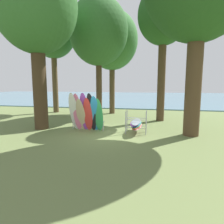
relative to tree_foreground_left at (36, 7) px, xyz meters
name	(u,v)px	position (x,y,z in m)	size (l,w,h in m)	color
ground_plane	(105,134)	(4.11, -0.67, -7.01)	(80.00, 80.00, 0.00)	olive
lake_water	(138,97)	(4.11, 27.96, -6.96)	(80.00, 36.00, 0.10)	slate
tree_foreground_left	(36,7)	(0.00, 0.00, 0.00)	(4.72, 4.72, 9.85)	#42301E
tree_mid_behind	(99,32)	(2.39, 4.82, -0.31)	(4.59, 4.59, 9.39)	#4C3823
tree_far_left_back	(53,32)	(-2.34, 6.63, 0.29)	(4.15, 4.15, 9.76)	brown
tree_far_right_back	(112,41)	(3.05, 6.93, -0.58)	(4.49, 4.49, 9.06)	brown
tree_deep_back	(164,17)	(7.23, 4.08, 0.27)	(3.57, 3.57, 9.49)	#4C3823
leaning_board_pile	(86,113)	(2.89, -0.13, -5.96)	(2.07, 0.86, 2.25)	white
board_storage_rack	(136,124)	(5.77, 0.00, -6.49)	(1.15, 2.12, 1.25)	#9EA0A5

